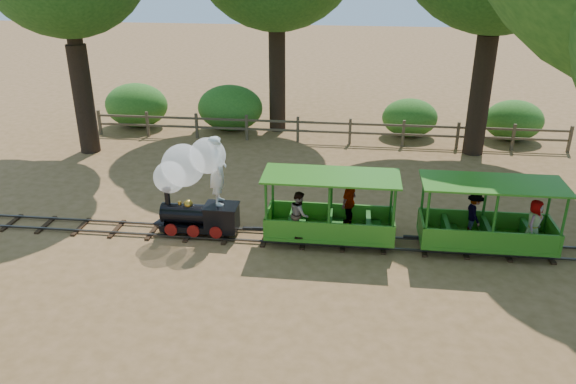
# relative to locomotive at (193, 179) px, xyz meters

# --- Properties ---
(ground) EXTENTS (90.00, 90.00, 0.00)m
(ground) POSITION_rel_locomotive_xyz_m (2.83, -0.08, -1.53)
(ground) COLOR #A06F45
(ground) RESTS_ON ground
(track) EXTENTS (22.00, 1.00, 0.10)m
(track) POSITION_rel_locomotive_xyz_m (2.83, -0.08, -1.46)
(track) COLOR #3F3D3A
(track) RESTS_ON ground
(locomotive) EXTENTS (2.31, 1.09, 2.72)m
(locomotive) POSITION_rel_locomotive_xyz_m (0.00, 0.00, 0.00)
(locomotive) COLOR black
(locomotive) RESTS_ON ground
(carriage_front) EXTENTS (3.33, 1.43, 1.73)m
(carriage_front) POSITION_rel_locomotive_xyz_m (3.45, -0.08, -0.75)
(carriage_front) COLOR #317B1A
(carriage_front) RESTS_ON track
(carriage_rear) EXTENTS (3.33, 1.36, 1.73)m
(carriage_rear) POSITION_rel_locomotive_xyz_m (7.39, -0.06, -0.78)
(carriage_rear) COLOR #317B1A
(carriage_rear) RESTS_ON track
(fence) EXTENTS (18.10, 0.10, 1.00)m
(fence) POSITION_rel_locomotive_xyz_m (2.83, 7.92, -0.95)
(fence) COLOR brown
(fence) RESTS_ON ground
(shrub_west) EXTENTS (2.62, 2.02, 1.82)m
(shrub_west) POSITION_rel_locomotive_xyz_m (-5.08, 9.22, -0.62)
(shrub_west) COLOR #2D6B1E
(shrub_west) RESTS_ON ground
(shrub_mid_w) EXTENTS (2.67, 2.06, 1.85)m
(shrub_mid_w) POSITION_rel_locomotive_xyz_m (-1.09, 9.22, -0.61)
(shrub_mid_w) COLOR #2D6B1E
(shrub_mid_w) RESTS_ON ground
(shrub_mid_e) EXTENTS (2.17, 1.67, 1.51)m
(shrub_mid_e) POSITION_rel_locomotive_xyz_m (6.15, 9.22, -0.78)
(shrub_mid_e) COLOR #2D6B1E
(shrub_mid_e) RESTS_ON ground
(shrub_east) EXTENTS (2.26, 1.74, 1.57)m
(shrub_east) POSITION_rel_locomotive_xyz_m (10.11, 9.22, -0.75)
(shrub_east) COLOR #2D6B1E
(shrub_east) RESTS_ON ground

